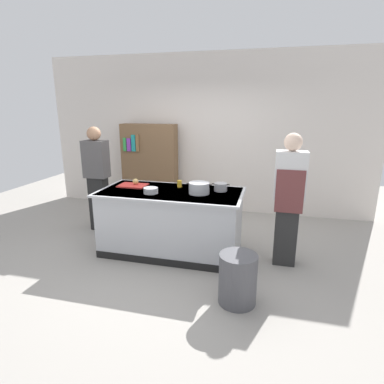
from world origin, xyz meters
name	(u,v)px	position (x,y,z in m)	size (l,w,h in m)	color
ground_plane	(172,251)	(0.00, 0.00, 0.00)	(10.00, 10.00, 0.00)	#9E9991
back_wall	(204,134)	(0.00, 2.10, 1.50)	(6.40, 0.12, 3.00)	silver
counter_island	(171,221)	(0.00, 0.00, 0.47)	(1.98, 0.98, 0.90)	#B7BABF
cutting_board	(133,185)	(-0.62, 0.12, 0.91)	(0.40, 0.28, 0.02)	red
onion	(136,182)	(-0.60, 0.16, 0.96)	(0.09, 0.09, 0.09)	tan
stock_pot	(199,188)	(0.41, -0.03, 0.98)	(0.34, 0.28, 0.15)	#B7BABF
sauce_pan	(221,187)	(0.66, 0.17, 0.96)	(0.24, 0.18, 0.11)	#99999E
mixing_bowl	(151,191)	(-0.22, -0.18, 0.94)	(0.19, 0.19, 0.08)	#B7BABF
juice_cup	(180,184)	(0.06, 0.24, 0.95)	(0.07, 0.07, 0.10)	yellow
trash_bin	(238,279)	(1.05, -1.00, 0.28)	(0.40, 0.40, 0.55)	#4C4C51
person_chef	(289,197)	(1.56, 0.02, 0.91)	(0.38, 0.25, 1.72)	#282828
person_guest	(97,177)	(-1.45, 0.53, 0.91)	(0.38, 0.24, 1.72)	black
bookshelf	(150,167)	(-1.03, 1.80, 0.85)	(1.10, 0.31, 1.70)	brown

